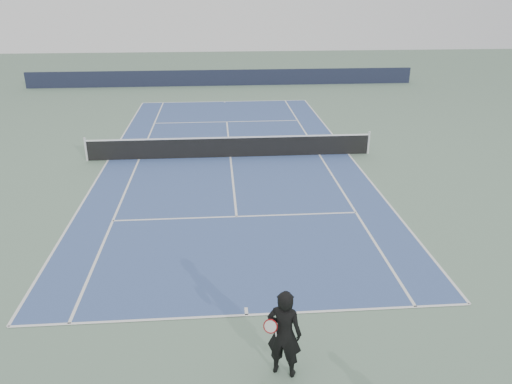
{
  "coord_description": "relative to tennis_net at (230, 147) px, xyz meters",
  "views": [
    {
      "loc": [
        -0.56,
        -21.67,
        7.22
      ],
      "look_at": [
        0.62,
        -6.9,
        1.1
      ],
      "focal_mm": 35.0,
      "sensor_mm": 36.0,
      "label": 1
    }
  ],
  "objects": [
    {
      "name": "ground",
      "position": [
        0.0,
        0.0,
        -0.5
      ],
      "size": [
        80.0,
        80.0,
        0.0
      ],
      "primitive_type": "plane",
      "color": "slate"
    },
    {
      "name": "court_surface",
      "position": [
        0.0,
        0.0,
        -0.5
      ],
      "size": [
        10.97,
        23.77,
        0.01
      ],
      "primitive_type": "cube",
      "color": "#3A528A",
      "rests_on": "ground"
    },
    {
      "name": "tennis_net",
      "position": [
        0.0,
        0.0,
        0.0
      ],
      "size": [
        12.9,
        0.1,
        1.07
      ],
      "color": "silver",
      "rests_on": "ground"
    },
    {
      "name": "windscreen_far",
      "position": [
        0.0,
        17.88,
        0.1
      ],
      "size": [
        30.0,
        0.25,
        1.2
      ],
      "primitive_type": "cube",
      "color": "black",
      "rests_on": "ground"
    },
    {
      "name": "tennis_player",
      "position": [
        0.62,
        -13.81,
        0.46
      ],
      "size": [
        0.89,
        0.76,
        1.92
      ],
      "color": "black",
      "rests_on": "ground"
    }
  ]
}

